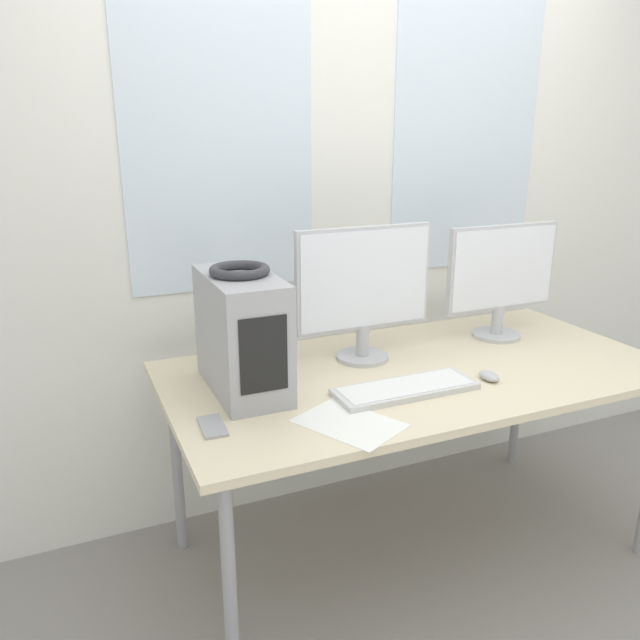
% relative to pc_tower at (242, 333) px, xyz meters
% --- Properties ---
extents(ground_plane, '(14.00, 14.00, 0.00)m').
position_rel_pc_tower_xyz_m(ground_plane, '(0.63, -0.53, -0.97)').
color(ground_plane, gray).
extents(wall_back, '(8.00, 0.07, 2.70)m').
position_rel_pc_tower_xyz_m(wall_back, '(0.63, 0.51, 0.38)').
color(wall_back, silver).
rests_on(wall_back, ground_plane).
extents(desk, '(1.81, 0.91, 0.77)m').
position_rel_pc_tower_xyz_m(desk, '(0.63, -0.07, -0.24)').
color(desk, beige).
rests_on(desk, ground_plane).
extents(pc_tower, '(0.21, 0.44, 0.39)m').
position_rel_pc_tower_xyz_m(pc_tower, '(0.00, 0.00, 0.00)').
color(pc_tower, '#9E9EA3').
rests_on(pc_tower, desk).
extents(headphones, '(0.19, 0.19, 0.03)m').
position_rel_pc_tower_xyz_m(headphones, '(-0.00, 0.00, 0.21)').
color(headphones, '#333338').
rests_on(headphones, pc_tower).
extents(monitor_main, '(0.53, 0.20, 0.50)m').
position_rel_pc_tower_xyz_m(monitor_main, '(0.49, 0.09, 0.08)').
color(monitor_main, '#B7B7BC').
rests_on(monitor_main, desk).
extents(monitor_right_near, '(0.51, 0.20, 0.47)m').
position_rel_pc_tower_xyz_m(monitor_right_near, '(1.12, 0.10, 0.06)').
color(monitor_right_near, '#B7B7BC').
rests_on(monitor_right_near, desk).
extents(keyboard, '(0.48, 0.17, 0.02)m').
position_rel_pc_tower_xyz_m(keyboard, '(0.48, -0.24, -0.18)').
color(keyboard, silver).
rests_on(keyboard, desk).
extents(mouse, '(0.05, 0.09, 0.03)m').
position_rel_pc_tower_xyz_m(mouse, '(0.80, -0.27, -0.18)').
color(mouse, '#B2B2B7').
rests_on(mouse, desk).
extents(cell_phone, '(0.08, 0.14, 0.01)m').
position_rel_pc_tower_xyz_m(cell_phone, '(-0.17, -0.24, -0.19)').
color(cell_phone, '#99999E').
rests_on(cell_phone, desk).
extents(paper_sheet_left, '(0.32, 0.36, 0.00)m').
position_rel_pc_tower_xyz_m(paper_sheet_left, '(0.21, -0.37, -0.19)').
color(paper_sheet_left, white).
rests_on(paper_sheet_left, desk).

